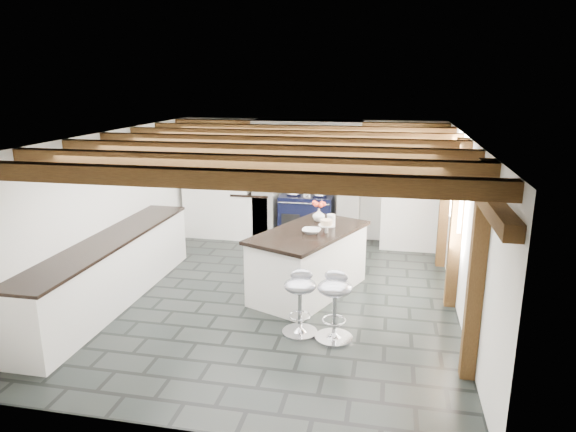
% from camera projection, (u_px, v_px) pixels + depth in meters
% --- Properties ---
extents(ground, '(6.00, 6.00, 0.00)m').
position_uv_depth(ground, '(276.00, 296.00, 7.38)').
color(ground, black).
rests_on(ground, ground).
extents(room_shell, '(6.00, 6.03, 6.00)m').
position_uv_depth(room_shell, '(258.00, 200.00, 8.56)').
color(room_shell, white).
rests_on(room_shell, ground).
extents(range_cooker, '(1.00, 0.63, 0.99)m').
position_uv_depth(range_cooker, '(306.00, 218.00, 9.79)').
color(range_cooker, black).
rests_on(range_cooker, ground).
extents(kitchen_island, '(1.67, 2.14, 1.26)m').
position_uv_depth(kitchen_island, '(309.00, 261.00, 7.41)').
color(kitchen_island, white).
rests_on(kitchen_island, ground).
extents(bar_stool_near, '(0.48, 0.48, 0.85)m').
position_uv_depth(bar_stool_near, '(335.00, 298.00, 6.04)').
color(bar_stool_near, silver).
rests_on(bar_stool_near, ground).
extents(bar_stool_far, '(0.47, 0.47, 0.80)m').
position_uv_depth(bar_stool_far, '(300.00, 295.00, 6.19)').
color(bar_stool_far, silver).
rests_on(bar_stool_far, ground).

